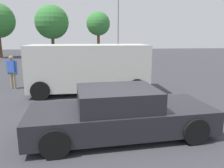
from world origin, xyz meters
TOP-DOWN VIEW (x-y plane):
  - ground_plane at (0.00, 0.00)m, footprint 80.00×80.00m
  - sedan_foreground at (0.17, 0.09)m, footprint 4.68×2.12m
  - van_white at (-0.57, 4.59)m, footprint 5.13×2.31m
  - pedestrian at (-4.18, 5.66)m, footprint 0.54×0.37m
  - light_post_near at (2.56, 17.42)m, footprint 0.44×0.44m
  - tree_back_left at (-5.03, 24.61)m, footprint 4.29×4.29m
  - tree_back_right at (0.88, 23.49)m, footprint 2.99×2.99m

SIDE VIEW (x-z plane):
  - ground_plane at x=0.00m, z-range 0.00..0.00m
  - sedan_foreground at x=0.17m, z-range -0.04..1.19m
  - pedestrian at x=-4.18m, z-range 0.15..1.75m
  - van_white at x=-0.57m, z-range 0.09..2.21m
  - tree_back_right at x=0.88m, z-range 1.26..6.83m
  - tree_back_left at x=-5.03m, z-range 1.06..7.49m
  - light_post_near at x=2.56m, z-range 1.16..7.71m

